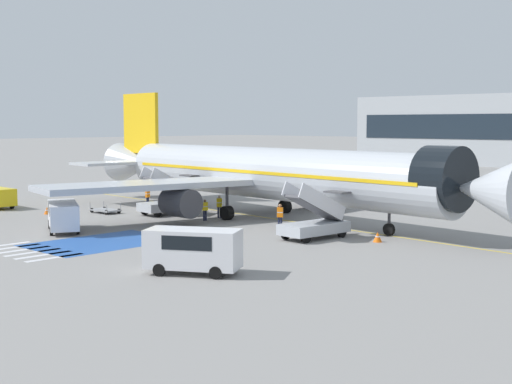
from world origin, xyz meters
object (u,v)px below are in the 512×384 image
Objects in this scene: baggage_cart at (105,210)px; service_van_0 at (193,247)px; ground_crew_0 at (148,196)px; boarding_stairs_aft at (169,202)px; fuel_tanker at (354,174)px; traffic_cone_0 at (47,210)px; airliner at (266,173)px; service_van_1 at (63,214)px; traffic_cone_1 at (378,237)px; boarding_stairs_forward at (315,224)px; ground_crew_3 at (219,205)px; ground_crew_1 at (205,209)px; ground_crew_2 at (280,215)px.

service_van_0 is at bearing 64.29° from baggage_cart.
boarding_stairs_aft is at bearing -121.52° from ground_crew_0.
fuel_tanker reaches higher than traffic_cone_0.
airliner is 72.04× the size of traffic_cone_0.
service_van_0 is (11.96, -18.33, -2.22)m from airliner.
service_van_1 is 8.69× the size of traffic_cone_1.
boarding_stairs_forward is 8.27× the size of traffic_cone_1.
service_van_0 reaches higher than ground_crew_0.
airliner is at bearing -176.93° from service_van_0.
service_van_1 reaches higher than ground_crew_3.
fuel_tanker reaches higher than service_van_1.
service_van_1 is at bearing -130.51° from service_van_0.
service_van_0 reaches higher than ground_crew_1.
boarding_stairs_forward is 2.06× the size of baggage_cart.
service_van_1 is at bearing -148.51° from traffic_cone_1.
traffic_cone_0 is (-2.91, -3.77, 0.05)m from baggage_cart.
ground_crew_2 is (16.96, 3.10, 0.81)m from baggage_cart.
ground_crew_1 is (5.13, -0.61, -0.04)m from boarding_stairs_aft.
ground_crew_3 is at bearing -105.09° from ground_crew_0.
boarding_stairs_aft reaches higher than baggage_cart.
boarding_stairs_aft is 28.39m from fuel_tanker.
baggage_cart is at bearing -145.23° from service_van_0.
airliner is 22.00m from service_van_0.
fuel_tanker is at bearing 128.09° from traffic_cone_1.
service_van_1 is at bearing -14.30° from airliner.
traffic_cone_1 is (8.08, 0.26, -0.74)m from ground_crew_2.
ground_crew_3 is (6.26, -27.02, -0.74)m from fuel_tanker.
ground_crew_2 is at bearing 175.48° from service_van_0.
service_van_0 reaches higher than traffic_cone_0.
boarding_stairs_forward is 0.95× the size of service_van_1.
airliner is at bearing 33.51° from boarding_stairs_aft.
ground_crew_0 reaches higher than traffic_cone_1.
boarding_stairs_forward is 22.67m from ground_crew_0.
ground_crew_2 is 2.82× the size of traffic_cone_1.
ground_crew_0 is 2.84× the size of traffic_cone_0.
boarding_stairs_forward reaches higher than service_van_1.
ground_crew_3 is at bearing 138.55° from ground_crew_2.
boarding_stairs_aft is at bearing -156.74° from service_van_0.
service_van_1 is (2.01, -11.18, 0.23)m from boarding_stairs_aft.
traffic_cone_1 is (15.41, 0.79, -0.63)m from ground_crew_1.
boarding_stairs_forward is 11.62m from ground_crew_1.
ground_crew_3 is (-0.40, 1.93, 0.10)m from ground_crew_1.
ground_crew_3 is (10.38, -0.89, 0.04)m from ground_crew_0.
service_van_0 is at bearing -63.36° from fuel_tanker.
airliner reaches higher than boarding_stairs_aft.
boarding_stairs_aft reaches higher than service_van_0.
boarding_stairs_aft is (-16.72, 1.47, 0.02)m from boarding_stairs_forward.
ground_crew_1 is 7.34m from ground_crew_2.
ground_crew_3 is at bearing 34.26° from traffic_cone_0.
service_van_0 is (19.28, -14.36, 0.36)m from boarding_stairs_aft.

